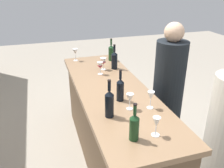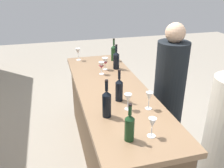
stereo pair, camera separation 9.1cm
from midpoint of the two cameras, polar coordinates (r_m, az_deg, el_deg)
The scene contains 15 objects.
ground_plane at distance 3.09m, azimuth 0.88°, elevation -17.03°, with size 12.00×12.00×0.00m, color #9E9384.
bar_counter at distance 2.80m, azimuth 0.94°, elevation -9.70°, with size 2.32×0.73×0.94m.
wine_bottle_leftmost_olive_green at distance 1.75m, azimuth 5.67°, elevation -10.05°, with size 0.07×0.07×0.30m.
wine_bottle_second_left_near_black at distance 2.01m, azimuth 0.04°, elevation -4.52°, with size 0.08×0.08×0.34m.
wine_bottle_center_near_black at distance 2.28m, azimuth 2.85°, elevation -1.24°, with size 0.07×0.07×0.31m.
wine_bottle_second_right_near_black at distance 3.08m, azimuth 1.86°, elevation 5.77°, with size 0.08×0.08×0.32m.
wine_bottle_rightmost_olive_green at distance 3.40m, azimuth 1.20°, elevation 7.52°, with size 0.08×0.08×0.31m.
wine_glass_near_left at distance 2.16m, azimuth 9.99°, elevation -3.06°, with size 0.06×0.06×0.16m.
wine_glass_near_center at distance 1.81m, azimuth 10.96°, elevation -9.23°, with size 0.06×0.06×0.16m.
wine_glass_near_right at distance 3.06m, azimuth -0.80°, elevation 5.33°, with size 0.08×0.08×0.16m.
wine_glass_far_left at distance 2.13m, azimuth 5.04°, elevation -3.50°, with size 0.07×0.07×0.15m.
wine_glass_far_center at distance 2.91m, azimuth -1.63°, elevation 4.34°, with size 0.07×0.07×0.16m.
wine_glass_far_right at distance 3.44m, azimuth -7.29°, elevation 7.57°, with size 0.07×0.07×0.17m.
person_left_guest at distance 2.36m, azimuth 25.99°, elevation -13.09°, with size 0.44×0.44×1.53m.
person_center_guest at distance 2.86m, azimuth 14.08°, elevation -3.36°, with size 0.42×0.42×1.61m.
Camera 2 is at (-2.25, 0.60, 2.04)m, focal length 38.60 mm.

